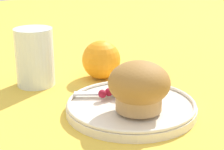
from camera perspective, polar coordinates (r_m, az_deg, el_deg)
ground_plane at (r=0.67m, az=1.03°, el=-5.21°), size 3.00×3.00×0.00m
plate at (r=0.66m, az=2.94°, el=-4.83°), size 0.23×0.23×0.02m
muffin at (r=0.61m, az=3.88°, el=-1.83°), size 0.10×0.10×0.08m
cream_ramekin at (r=0.70m, az=2.40°, el=-1.49°), size 0.06×0.06×0.02m
berry_pair at (r=0.67m, az=-0.96°, el=-2.75°), size 0.03×0.02×0.02m
butter_knife at (r=0.68m, az=0.89°, el=-2.75°), size 0.14×0.10×0.00m
orange_fruit at (r=0.81m, az=-1.65°, el=2.34°), size 0.08×0.08×0.08m
juice_glass at (r=0.79m, az=-11.70°, el=2.69°), size 0.08×0.08×0.12m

